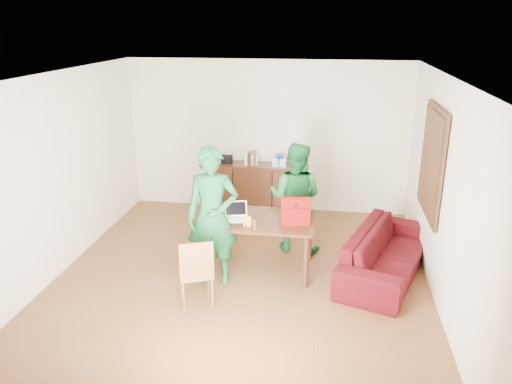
% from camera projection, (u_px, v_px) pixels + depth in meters
% --- Properties ---
extents(room, '(5.20, 5.70, 2.90)m').
position_uv_depth(room, '(242.00, 184.00, 6.47)').
color(room, '#4D2313').
rests_on(room, ground).
extents(table, '(1.66, 0.95, 0.77)m').
position_uv_depth(table, '(254.00, 225.00, 6.82)').
color(table, black).
rests_on(table, ground).
extents(chair, '(0.52, 0.51, 0.89)m').
position_uv_depth(chair, '(196.00, 284.00, 6.12)').
color(chair, brown).
rests_on(chair, ground).
extents(person_near, '(0.72, 0.52, 1.86)m').
position_uv_depth(person_near, '(212.00, 217.00, 6.43)').
color(person_near, '#125326').
rests_on(person_near, ground).
extents(person_far, '(0.93, 0.80, 1.66)m').
position_uv_depth(person_far, '(295.00, 198.00, 7.40)').
color(person_far, '#16652A').
rests_on(person_far, ground).
extents(laptop, '(0.35, 0.29, 0.21)m').
position_uv_depth(laptop, '(237.00, 217.00, 6.73)').
color(laptop, white).
rests_on(laptop, table).
extents(bananas, '(0.19, 0.15, 0.06)m').
position_uv_depth(bananas, '(247.00, 225.00, 6.50)').
color(bananas, gold).
rests_on(bananas, table).
extents(bottle, '(0.07, 0.07, 0.16)m').
position_uv_depth(bottle, '(255.00, 223.00, 6.40)').
color(bottle, '#572813').
rests_on(bottle, table).
extents(red_bag, '(0.41, 0.28, 0.28)m').
position_uv_depth(red_bag, '(295.00, 213.00, 6.59)').
color(red_bag, maroon).
rests_on(red_bag, table).
extents(sofa, '(1.50, 2.30, 0.63)m').
position_uv_depth(sofa, '(386.00, 253.00, 6.83)').
color(sofa, '#350707').
rests_on(sofa, ground).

